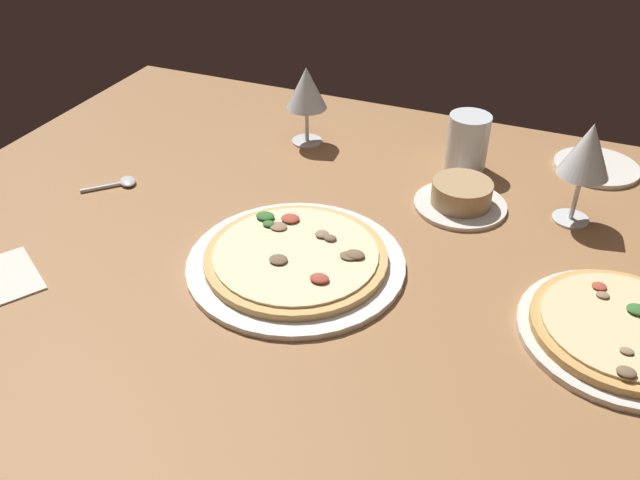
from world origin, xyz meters
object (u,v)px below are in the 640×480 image
at_px(ramekin_on_saucer, 461,197).
at_px(wine_glass_near, 588,152).
at_px(water_glass, 467,146).
at_px(pizza_main, 296,259).
at_px(spoon, 122,183).
at_px(pizza_side, 622,330).
at_px(wine_glass_far, 306,90).
at_px(side_plate, 596,167).

height_order(ramekin_on_saucer, wine_glass_near, wine_glass_near).
bearing_deg(wine_glass_near, water_glass, 152.47).
height_order(pizza_main, spoon, pizza_main).
xyz_separation_m(pizza_side, water_glass, (-0.29, 0.38, 0.04)).
height_order(pizza_main, ramekin_on_saucer, ramekin_on_saucer).
height_order(wine_glass_far, spoon, wine_glass_far).
xyz_separation_m(wine_glass_far, water_glass, (0.32, 0.01, -0.06)).
distance_m(pizza_main, spoon, 0.41).
distance_m(pizza_main, wine_glass_far, 0.43).
xyz_separation_m(wine_glass_far, spoon, (-0.24, -0.29, -0.11)).
relative_size(ramekin_on_saucer, side_plate, 1.02).
height_order(pizza_side, water_glass, water_glass).
relative_size(ramekin_on_saucer, spoon, 1.87).
bearing_deg(wine_glass_far, water_glass, 2.34).
height_order(pizza_side, side_plate, pizza_side).
distance_m(pizza_side, wine_glass_far, 0.72).
xyz_separation_m(wine_glass_far, side_plate, (0.55, 0.11, -0.11)).
xyz_separation_m(ramekin_on_saucer, wine_glass_near, (0.18, 0.03, 0.11)).
distance_m(ramekin_on_saucer, spoon, 0.61).
relative_size(side_plate, spoon, 1.84).
height_order(wine_glass_near, water_glass, wine_glass_near).
xyz_separation_m(pizza_side, wine_glass_far, (-0.61, 0.36, 0.10)).
relative_size(pizza_main, side_plate, 2.12).
bearing_deg(pizza_main, ramekin_on_saucer, 53.90).
bearing_deg(ramekin_on_saucer, side_plate, 48.17).
height_order(pizza_main, water_glass, water_glass).
relative_size(pizza_main, wine_glass_near, 1.88).
xyz_separation_m(pizza_side, spoon, (-0.85, 0.07, -0.01)).
bearing_deg(side_plate, wine_glass_near, -97.77).
bearing_deg(side_plate, water_glass, -157.82).
xyz_separation_m(ramekin_on_saucer, spoon, (-0.58, -0.16, -0.02)).
bearing_deg(side_plate, pizza_main, -128.90).
distance_m(pizza_side, water_glass, 0.48).
height_order(pizza_side, ramekin_on_saucer, ramekin_on_saucer).
relative_size(pizza_side, wine_glass_near, 1.53).
height_order(pizza_side, spoon, pizza_side).
relative_size(ramekin_on_saucer, wine_glass_far, 1.01).
relative_size(wine_glass_far, water_glass, 1.45).
height_order(wine_glass_far, side_plate, wine_glass_far).
xyz_separation_m(side_plate, spoon, (-0.79, -0.40, 0.00)).
relative_size(pizza_side, spoon, 3.16).
bearing_deg(wine_glass_near, side_plate, 82.23).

